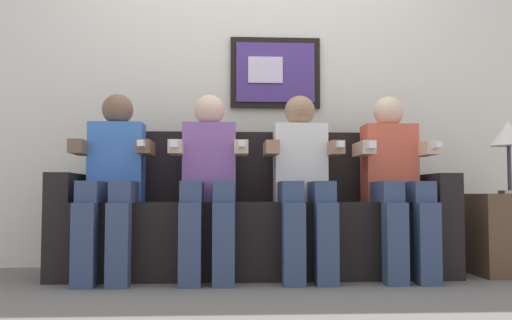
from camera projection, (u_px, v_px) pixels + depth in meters
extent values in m
plane|color=#66605B|center=(257.00, 283.00, 3.17)|extent=(6.23, 6.23, 0.00)
cube|color=silver|center=(251.00, 81.00, 4.01)|extent=(4.79, 0.05, 2.60)
cube|color=black|center=(275.00, 73.00, 3.99)|extent=(0.63, 0.03, 0.50)
cube|color=#4C337F|center=(275.00, 72.00, 3.97)|extent=(0.55, 0.02, 0.42)
cube|color=silver|center=(265.00, 70.00, 3.96)|extent=(0.24, 0.02, 0.18)
cube|color=black|center=(255.00, 238.00, 3.48)|extent=(2.11, 0.58, 0.45)
cube|color=black|center=(253.00, 167.00, 3.72)|extent=(2.11, 0.14, 0.45)
cube|color=black|center=(69.00, 225.00, 3.42)|extent=(0.14, 0.58, 0.62)
cube|color=black|center=(434.00, 224.00, 3.54)|extent=(0.14, 0.58, 0.62)
cube|color=#3F72CC|center=(117.00, 162.00, 3.45)|extent=(0.32, 0.20, 0.48)
sphere|color=brown|center=(118.00, 109.00, 3.47)|extent=(0.19, 0.19, 0.19)
cube|color=#38476B|center=(94.00, 192.00, 3.23)|extent=(0.12, 0.40, 0.12)
cube|color=#38476B|center=(126.00, 192.00, 3.24)|extent=(0.12, 0.40, 0.12)
cube|color=#38476B|center=(84.00, 245.00, 3.02)|extent=(0.12, 0.12, 0.45)
cube|color=#38476B|center=(118.00, 245.00, 3.03)|extent=(0.12, 0.12, 0.45)
cube|color=brown|center=(81.00, 148.00, 3.32)|extent=(0.08, 0.28, 0.08)
cube|color=brown|center=(146.00, 148.00, 3.34)|extent=(0.08, 0.28, 0.08)
cube|color=white|center=(142.00, 144.00, 3.18)|extent=(0.04, 0.13, 0.04)
cube|color=#8C59A5|center=(209.00, 163.00, 3.48)|extent=(0.32, 0.20, 0.48)
sphere|color=beige|center=(210.00, 110.00, 3.50)|extent=(0.19, 0.19, 0.19)
cube|color=#38476B|center=(193.00, 192.00, 3.26)|extent=(0.12, 0.40, 0.12)
cube|color=#38476B|center=(224.00, 192.00, 3.27)|extent=(0.12, 0.40, 0.12)
cube|color=#38476B|center=(190.00, 245.00, 3.05)|extent=(0.12, 0.12, 0.45)
cube|color=#38476B|center=(223.00, 245.00, 3.06)|extent=(0.12, 0.12, 0.45)
cube|color=beige|center=(177.00, 148.00, 3.35)|extent=(0.08, 0.28, 0.08)
cube|color=beige|center=(241.00, 148.00, 3.37)|extent=(0.08, 0.28, 0.08)
cube|color=white|center=(242.00, 144.00, 3.21)|extent=(0.04, 0.13, 0.04)
cube|color=white|center=(174.00, 144.00, 3.19)|extent=(0.04, 0.10, 0.04)
cube|color=white|center=(300.00, 163.00, 3.51)|extent=(0.32, 0.20, 0.48)
sphere|color=#9E7556|center=(300.00, 111.00, 3.53)|extent=(0.19, 0.19, 0.19)
cube|color=#38476B|center=(289.00, 192.00, 3.29)|extent=(0.12, 0.40, 0.12)
cube|color=#38476B|center=(320.00, 192.00, 3.30)|extent=(0.12, 0.40, 0.12)
cube|color=#38476B|center=(294.00, 244.00, 3.08)|extent=(0.12, 0.12, 0.45)
cube|color=#38476B|center=(327.00, 244.00, 3.09)|extent=(0.12, 0.12, 0.45)
cube|color=#9E7556|center=(271.00, 148.00, 3.38)|extent=(0.08, 0.28, 0.08)
cube|color=#9E7556|center=(334.00, 149.00, 3.40)|extent=(0.08, 0.28, 0.08)
cube|color=white|center=(339.00, 145.00, 3.25)|extent=(0.04, 0.13, 0.04)
cube|color=#D8593F|center=(389.00, 163.00, 3.54)|extent=(0.32, 0.20, 0.48)
sphere|color=beige|center=(388.00, 112.00, 3.56)|extent=(0.19, 0.19, 0.19)
cube|color=#38476B|center=(384.00, 192.00, 3.32)|extent=(0.12, 0.40, 0.12)
cube|color=#38476B|center=(414.00, 192.00, 3.33)|extent=(0.12, 0.40, 0.12)
cube|color=#38476B|center=(395.00, 244.00, 3.11)|extent=(0.12, 0.12, 0.45)
cube|color=#38476B|center=(427.00, 244.00, 3.12)|extent=(0.12, 0.12, 0.45)
cube|color=beige|center=(364.00, 149.00, 3.41)|extent=(0.08, 0.28, 0.08)
cube|color=beige|center=(426.00, 149.00, 3.43)|extent=(0.08, 0.28, 0.08)
cube|color=white|center=(435.00, 145.00, 3.28)|extent=(0.04, 0.13, 0.04)
cube|color=white|center=(371.00, 145.00, 3.26)|extent=(0.04, 0.10, 0.04)
cube|color=brown|center=(505.00, 234.00, 3.49)|extent=(0.40, 0.40, 0.50)
cylinder|color=#333338|center=(510.00, 192.00, 3.53)|extent=(0.14, 0.14, 0.02)
cylinder|color=#333338|center=(509.00, 168.00, 3.54)|extent=(0.02, 0.02, 0.28)
cone|color=silver|center=(508.00, 133.00, 3.55)|extent=(0.22, 0.22, 0.16)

